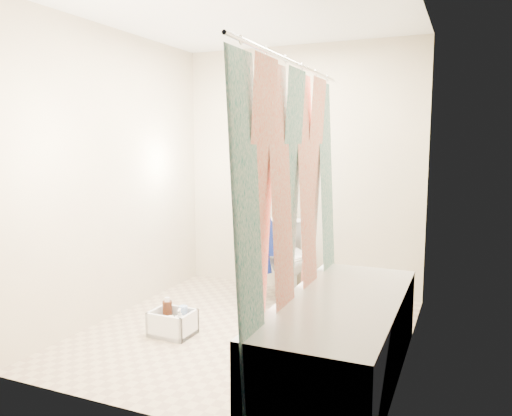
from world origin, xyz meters
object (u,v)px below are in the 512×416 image
at_px(cleaning_caddy, 174,324).
at_px(bathtub, 341,335).
at_px(toilet, 289,257).
at_px(plumber, 254,211).

bearing_deg(cleaning_caddy, bathtub, -4.83).
xyz_separation_m(bathtub, toilet, (-0.88, 1.50, 0.09)).
distance_m(bathtub, cleaning_caddy, 1.35).
bearing_deg(plumber, bathtub, 9.32).
bearing_deg(plumber, toilet, 117.42).
relative_size(toilet, cleaning_caddy, 2.23).
xyz_separation_m(plumber, cleaning_caddy, (-0.25, -0.97, -0.77)).
relative_size(plumber, cleaning_caddy, 5.28).
xyz_separation_m(bathtub, plumber, (-1.08, 1.11, 0.59)).
relative_size(toilet, plumber, 0.42).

